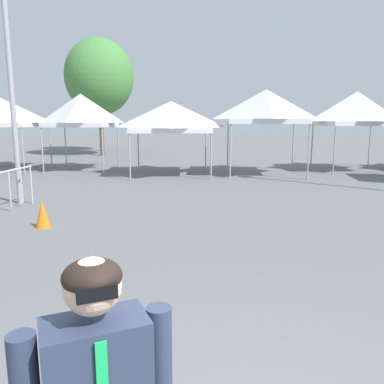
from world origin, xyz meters
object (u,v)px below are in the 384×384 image
object	(u,v)px
canopy_tent_behind_left	(171,117)
light_pole_opposite_side	(6,26)
tree_behind_tents_center	(99,77)
crowd_barrier_mid_lot	(9,183)
canopy_tent_behind_center	(266,107)
canopy_tent_center	(356,109)
canopy_tent_behind_right	(81,111)
canopy_tent_left_of_center	(1,112)
traffic_cone_near_barrier	(43,214)
tree_behind_tents_left	(99,84)

from	to	relation	value
canopy_tent_behind_left	light_pole_opposite_side	xyz separation A→B (m)	(-4.04, -5.91, 2.27)
tree_behind_tents_center	crowd_barrier_mid_lot	size ratio (longest dim) A/B	3.61
canopy_tent_behind_center	canopy_tent_center	size ratio (longest dim) A/B	0.99
tree_behind_tents_center	canopy_tent_behind_right	bearing A→B (deg)	-84.36
canopy_tent_behind_right	canopy_tent_left_of_center	bearing A→B (deg)	175.98
canopy_tent_behind_center	canopy_tent_center	distance (m)	4.60
canopy_tent_behind_right	light_pole_opposite_side	xyz separation A→B (m)	(0.18, -7.55, 1.97)
canopy_tent_left_of_center	light_pole_opposite_side	bearing A→B (deg)	-63.00
canopy_tent_behind_center	light_pole_opposite_side	world-z (taller)	light_pole_opposite_side
light_pole_opposite_side	crowd_barrier_mid_lot	world-z (taller)	light_pole_opposite_side
traffic_cone_near_barrier	canopy_tent_center	bearing A→B (deg)	41.84
tree_behind_tents_center	traffic_cone_near_barrier	distance (m)	18.61
canopy_tent_left_of_center	traffic_cone_near_barrier	world-z (taller)	canopy_tent_left_of_center
canopy_tent_left_of_center	canopy_tent_center	distance (m)	16.46
canopy_tent_behind_left	tree_behind_tents_left	bearing A→B (deg)	113.54
canopy_tent_behind_center	crowd_barrier_mid_lot	world-z (taller)	canopy_tent_behind_center
canopy_tent_center	crowd_barrier_mid_lot	distance (m)	14.93
traffic_cone_near_barrier	canopy_tent_left_of_center	bearing A→B (deg)	118.18
canopy_tent_behind_right	canopy_tent_behind_center	bearing A→B (deg)	-11.15
tree_behind_tents_left	canopy_tent_behind_center	bearing A→B (deg)	-53.85
canopy_tent_left_of_center	traffic_cone_near_barrier	xyz separation A→B (m)	(5.55, -10.35, -2.38)
canopy_tent_center	tree_behind_tents_center	xyz separation A→B (m)	(-13.41, 8.05, 2.24)
tree_behind_tents_center	tree_behind_tents_left	bearing A→B (deg)	102.58
light_pole_opposite_side	tree_behind_tents_center	world-z (taller)	light_pole_opposite_side
tree_behind_tents_left	tree_behind_tents_center	bearing A→B (deg)	-77.42
crowd_barrier_mid_lot	canopy_tent_behind_right	bearing A→B (deg)	92.58
canopy_tent_behind_right	tree_behind_tents_left	bearing A→B (deg)	98.15
canopy_tent_behind_right	canopy_tent_behind_center	distance (m)	8.40
canopy_tent_left_of_center	traffic_cone_near_barrier	bearing A→B (deg)	-61.82
light_pole_opposite_side	tree_behind_tents_center	size ratio (longest dim) A/B	1.11
light_pole_opposite_side	traffic_cone_near_barrier	distance (m)	5.34
canopy_tent_left_of_center	tree_behind_tents_left	xyz separation A→B (m)	(2.08, 11.74, 2.32)
canopy_tent_center	tree_behind_tents_center	size ratio (longest dim) A/B	0.48
canopy_tent_behind_left	canopy_tent_behind_center	xyz separation A→B (m)	(4.01, 0.02, 0.42)
canopy_tent_behind_right	canopy_tent_center	bearing A→B (deg)	-1.49
canopy_tent_center	tree_behind_tents_center	world-z (taller)	tree_behind_tents_center
canopy_tent_behind_right	tree_behind_tents_left	distance (m)	12.33
canopy_tent_behind_right	light_pole_opposite_side	world-z (taller)	light_pole_opposite_side
canopy_tent_center	canopy_tent_behind_left	bearing A→B (deg)	-171.14
canopy_tent_center	tree_behind_tents_left	bearing A→B (deg)	139.36
canopy_tent_behind_right	canopy_tent_behind_center	xyz separation A→B (m)	(8.24, -1.62, 0.12)
canopy_tent_behind_left	light_pole_opposite_side	size ratio (longest dim) A/B	0.41
canopy_tent_behind_center	tree_behind_tents_center	xyz separation A→B (m)	(-9.00, 9.35, 2.20)
canopy_tent_center	traffic_cone_near_barrier	distance (m)	14.85
tree_behind_tents_left	crowd_barrier_mid_lot	bearing A→B (deg)	-84.16
canopy_tent_behind_right	canopy_tent_behind_left	world-z (taller)	canopy_tent_behind_right
canopy_tent_behind_right	crowd_barrier_mid_lot	distance (m)	8.82
canopy_tent_left_of_center	tree_behind_tents_left	world-z (taller)	tree_behind_tents_left
tree_behind_tents_center	canopy_tent_behind_center	bearing A→B (deg)	-46.08
canopy_tent_left_of_center	canopy_tent_behind_center	xyz separation A→B (m)	(12.03, -1.89, 0.19)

